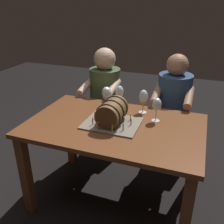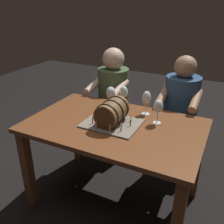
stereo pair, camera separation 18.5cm
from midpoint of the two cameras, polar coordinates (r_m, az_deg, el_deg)
The scene contains 9 objects.
ground_plane at distance 2.33m, azimuth 2.89°, elevation -19.16°, with size 8.00×8.00×0.00m, color black.
dining_table at distance 1.95m, azimuth 3.27°, elevation -5.77°, with size 1.33×0.84×0.74m.
barrel_cake at distance 1.86m, azimuth 2.85°, elevation -0.42°, with size 0.41×0.33×0.20m.
wine_glass_rose at distance 2.14m, azimuth 2.19°, elevation 4.20°, with size 0.08×0.08×0.19m.
wine_glass_red at distance 2.15m, azimuth 5.19°, elevation 4.18°, with size 0.07×0.07×0.19m.
wine_glass_amber at distance 2.03m, azimuth 10.47°, elevation 2.84°, with size 0.07×0.07×0.20m.
wine_glass_empty at distance 1.90m, azimuth 13.25°, elevation 1.01°, with size 0.07×0.07×0.19m.
person_seated_left at distance 2.69m, azimuth 2.22°, elevation 0.92°, with size 0.37×0.46×1.17m.
person_seated_right at distance 2.51m, azimuth 17.03°, elevation -2.19°, with size 0.35×0.45×1.16m.
Camera 2 is at (0.74, -1.52, 1.61)m, focal length 40.04 mm.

